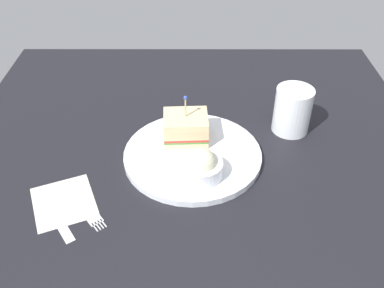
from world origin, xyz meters
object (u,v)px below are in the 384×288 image
object	(u,v)px
coleslaw_bowl	(200,166)
napkin	(63,202)
fork	(87,210)
drink_glass	(292,112)
sandwich_half_center	(185,127)
plate	(192,155)
knife	(57,220)

from	to	relation	value
coleslaw_bowl	napkin	distance (cm)	23.80
fork	drink_glass	bearing A→B (deg)	-58.35
coleslaw_bowl	drink_glass	size ratio (longest dim) A/B	0.82
sandwich_half_center	drink_glass	distance (cm)	21.72
coleslaw_bowl	drink_glass	distance (cm)	24.09
plate	sandwich_half_center	distance (cm)	5.58
plate	drink_glass	bearing A→B (deg)	-65.23
sandwich_half_center	drink_glass	xyz separation A→B (cm)	(4.81, -21.18, 0.32)
sandwich_half_center	drink_glass	world-z (taller)	sandwich_half_center
plate	drink_glass	distance (cm)	22.16
fork	coleslaw_bowl	bearing A→B (deg)	-68.46
drink_glass	fork	xyz separation A→B (cm)	(-22.82, 37.02, -4.00)
knife	coleslaw_bowl	bearing A→B (deg)	-67.75
fork	knife	distance (cm)	4.77
drink_glass	knife	distance (cm)	48.40
drink_glass	napkin	xyz separation A→B (cm)	(-20.85, 41.39, -4.10)
napkin	plate	bearing A→B (deg)	-61.50
drink_glass	coleslaw_bowl	bearing A→B (deg)	130.02
sandwich_half_center	knife	xyz separation A→B (cm)	(-20.05, 20.16, -3.68)
drink_glass	napkin	distance (cm)	46.52
drink_glass	fork	size ratio (longest dim) A/B	0.85
coleslaw_bowl	fork	bearing A→B (deg)	111.54
sandwich_half_center	napkin	distance (cm)	26.08
plate	drink_glass	xyz separation A→B (cm)	(9.16, -19.86, 3.55)
napkin	fork	distance (cm)	4.79
plate	coleslaw_bowl	world-z (taller)	coleslaw_bowl
drink_glass	knife	world-z (taller)	drink_glass
knife	drink_glass	bearing A→B (deg)	-58.99
plate	sandwich_half_center	bearing A→B (deg)	16.86
coleslaw_bowl	napkin	size ratio (longest dim) A/B	0.70
sandwich_half_center	fork	bearing A→B (deg)	138.66
plate	sandwich_half_center	size ratio (longest dim) A/B	2.67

